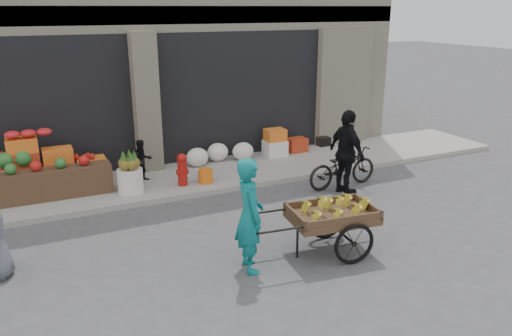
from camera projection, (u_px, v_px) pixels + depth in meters
name	position (u px, v px, depth m)	size (l,w,h in m)	color
ground	(232.00, 267.00, 7.58)	(80.00, 80.00, 0.00)	#424244
sidewalk	(161.00, 182.00, 11.09)	(18.00, 2.20, 0.12)	gray
building	(115.00, 23.00, 13.46)	(14.00, 6.45, 7.00)	beige
fruit_display	(35.00, 167.00, 10.13)	(3.10, 1.12, 1.24)	#A93217
pineapple_bin	(130.00, 181.00, 10.26)	(0.52, 0.52, 0.50)	silver
fire_hydrant	(182.00, 168.00, 10.62)	(0.22, 0.22, 0.71)	#A5140F
orange_bucket	(206.00, 176.00, 10.86)	(0.32, 0.32, 0.30)	orange
right_bay_goods	(255.00, 147.00, 12.56)	(3.35, 0.60, 0.70)	silver
seated_person	(142.00, 161.00, 10.87)	(0.45, 0.35, 0.93)	black
banana_cart	(329.00, 213.00, 7.85)	(2.35, 1.16, 0.95)	brown
vendor_woman	(250.00, 215.00, 7.29)	(0.64, 0.42, 1.75)	#0E6E70
bicycle	(342.00, 167.00, 10.88)	(0.60, 1.72, 0.90)	black
cyclist	(347.00, 153.00, 10.32)	(1.05, 0.44, 1.80)	black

